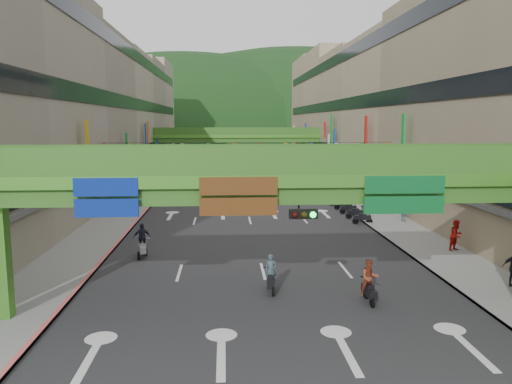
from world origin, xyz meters
name	(u,v)px	position (x,y,z in m)	size (l,w,h in m)	color
road_slab	(240,184)	(0.00, 50.00, 0.01)	(18.00, 140.00, 0.02)	#28282B
sidewalk_left	(155,184)	(-11.00, 50.00, 0.07)	(4.00, 140.00, 0.15)	gray
sidewalk_right	(324,183)	(11.00, 50.00, 0.07)	(4.00, 140.00, 0.15)	gray
curb_left	(170,184)	(-9.10, 50.00, 0.09)	(0.20, 140.00, 0.18)	#CC5959
curb_right	(310,183)	(9.10, 50.00, 0.09)	(0.20, 140.00, 0.18)	gray
building_row_left	(88,110)	(-18.93, 50.00, 9.46)	(12.80, 95.00, 19.00)	#9E937F
building_row_right	(387,110)	(18.93, 50.00, 9.46)	(12.80, 95.00, 19.00)	gray
overpass_near	(300,194)	(0.93, 5.38, 5.21)	(28.00, 12.27, 7.10)	#4C9E2D
overpass_far	(237,138)	(0.00, 65.00, 5.40)	(28.00, 2.20, 7.10)	#4C9E2D
hill_left	(187,145)	(-15.00, 160.00, 0.00)	(168.00, 140.00, 112.00)	#1C4419
hill_right	(294,142)	(25.00, 180.00, 0.00)	(208.00, 176.00, 128.00)	#1C4419
bunting_string	(247,145)	(0.00, 30.00, 5.96)	(26.00, 0.36, 0.47)	black
scooter_rider_near	(271,275)	(0.12, 8.69, 0.84)	(0.62, 1.60, 1.84)	black
scooter_rider_mid	(369,281)	(4.36, 7.00, 1.03)	(0.82, 1.60, 2.00)	black
scooter_rider_left	(142,240)	(-6.96, 15.24, 1.05)	(1.09, 1.57, 2.09)	#9D9EA4
scooter_rider_far	(202,181)	(-4.71, 44.86, 1.05)	(0.95, 1.58, 2.07)	maroon
parked_scooter_row	(349,208)	(8.80, 28.36, 0.52)	(1.60, 9.35, 1.08)	black
car_silver	(185,180)	(-7.00, 49.00, 0.66)	(1.40, 4.00, 1.32)	#9C9CA3
car_yellow	(284,185)	(5.01, 44.00, 0.65)	(1.52, 3.79, 1.29)	#D9DF06
pedestrian_red	(456,238)	(12.20, 15.17, 0.95)	(0.92, 0.72, 1.90)	red
pedestrian_blue	(404,212)	(12.20, 24.24, 0.86)	(0.81, 0.52, 1.73)	#2D4555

